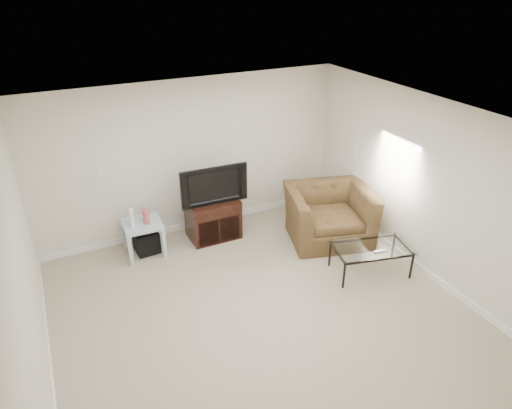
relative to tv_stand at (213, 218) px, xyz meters
name	(u,v)px	position (x,y,z in m)	size (l,w,h in m)	color
floor	(262,314)	(-0.14, -2.05, -0.33)	(5.00, 5.00, 0.00)	tan
ceiling	(264,125)	(-0.14, -2.05, 2.17)	(5.00, 5.00, 0.00)	white
wall_back	(192,157)	(-0.14, 0.45, 0.92)	(5.00, 0.02, 2.50)	silver
wall_left	(25,289)	(-2.64, -2.05, 0.92)	(0.02, 5.00, 2.50)	silver
wall_right	(426,189)	(2.36, -2.05, 0.92)	(0.02, 5.00, 2.50)	silver
plate_back	(101,173)	(-1.54, 0.44, 0.92)	(0.12, 0.02, 0.12)	white
plate_right_switch	(354,151)	(2.35, -0.45, 0.92)	(0.02, 0.09, 0.13)	white
plate_right_outlet	(359,210)	(2.35, -0.75, -0.03)	(0.02, 0.08, 0.12)	white
tv_stand	(213,218)	(0.00, 0.00, 0.00)	(0.80, 0.55, 0.66)	black
dvd_player	(213,207)	(0.00, -0.04, 0.22)	(0.42, 0.29, 0.06)	black
television	(212,183)	(0.00, -0.03, 0.64)	(0.99, 0.20, 0.61)	black
side_table	(144,238)	(-1.13, 0.00, -0.06)	(0.56, 0.56, 0.53)	silver
subwoofer	(146,241)	(-1.10, 0.02, -0.14)	(0.34, 0.34, 0.34)	black
game_console	(132,218)	(-1.27, -0.02, 0.32)	(0.06, 0.18, 0.24)	white
game_case	(146,216)	(-1.07, -0.02, 0.31)	(0.06, 0.16, 0.21)	#CC4C4C
recliner	(330,206)	(1.66, -0.85, 0.24)	(1.30, 0.84, 1.14)	#503E22
coffee_table	(370,259)	(1.66, -1.92, -0.12)	(1.09, 0.61, 0.43)	black
remote	(380,251)	(1.68, -2.07, 0.11)	(0.17, 0.05, 0.02)	#B2B2B7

